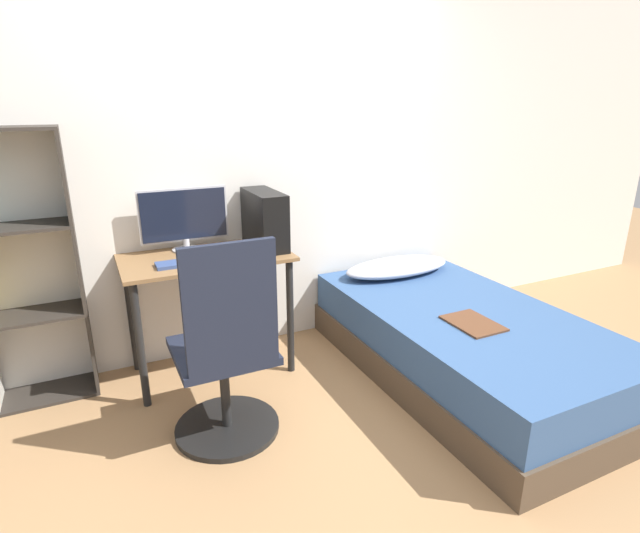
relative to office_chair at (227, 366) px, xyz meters
The scene contains 11 objects.
ground_plane 0.76m from the office_chair, 30.43° to the right, with size 14.00×14.00×0.00m, color #9E754C.
wall_back 1.42m from the office_chair, 61.40° to the left, with size 8.00×0.05×2.50m.
desk 0.75m from the office_chair, 82.53° to the left, with size 0.99×0.55×0.77m.
office_chair is the anchor object (origin of this frame).
bed 1.51m from the office_chair, ahead, with size 1.10×2.02×0.44m.
pillow 1.66m from the office_chair, 25.99° to the left, with size 0.84×0.36×0.11m.
magazine 1.40m from the office_chair, ahead, with size 0.24×0.32×0.01m.
monitor 1.05m from the office_chair, 88.88° to the left, with size 0.53×0.18×0.39m.
keyboard 0.70m from the office_chair, 89.74° to the left, with size 0.43×0.12×0.02m.
pc_tower 1.04m from the office_chair, 57.12° to the left, with size 0.17×0.44×0.35m.
mouse 0.75m from the office_chair, 66.12° to the left, with size 0.06×0.09×0.02m.
Camera 1 is at (-1.08, -1.83, 1.66)m, focal length 28.00 mm.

